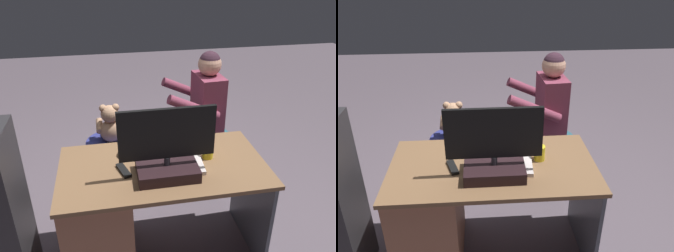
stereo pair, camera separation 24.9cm
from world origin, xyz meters
The scene contains 12 objects.
ground_plane centered at (0.00, 0.00, 0.00)m, with size 10.00×10.00×0.00m, color #5D515B.
desk centered at (0.33, 0.41, 0.39)m, with size 1.27×0.68×0.72m.
monitor centered at (-0.01, 0.52, 0.86)m, with size 0.55×0.25×0.43m.
keyboard centered at (-0.04, 0.27, 0.73)m, with size 0.42×0.14×0.02m, color black.
computer_mouse centered at (0.24, 0.26, 0.74)m, with size 0.06×0.10×0.04m, color #262725.
cup centered at (-0.29, 0.38, 0.77)m, with size 0.07×0.07×0.10m, color yellow.
tv_remote centered at (0.25, 0.44, 0.73)m, with size 0.04×0.15×0.02m, color black.
notebook_binder centered at (-0.13, 0.41, 0.73)m, with size 0.22×0.30×0.02m, color silver.
office_chair_teddy centered at (0.30, -0.42, 0.27)m, with size 0.52×0.52×0.46m.
teddy_bear centered at (0.30, -0.43, 0.61)m, with size 0.24×0.24×0.34m.
visitor_chair centered at (-0.52, -0.37, 0.26)m, with size 0.56×0.56×0.46m.
person centered at (-0.43, -0.37, 0.70)m, with size 0.57×0.50×1.21m.
Camera 2 is at (0.05, 2.18, 1.89)m, focal length 36.47 mm.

